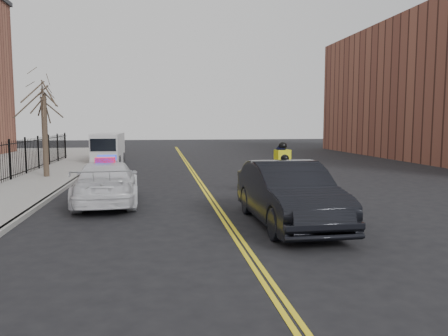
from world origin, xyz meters
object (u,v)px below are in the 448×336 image
police_cruiser (107,182)px  cyclist_near (285,190)px  cargo_van (108,149)px  dark_sedan (288,194)px  cyclist_far (282,175)px

police_cruiser → cyclist_near: size_ratio=2.73×
police_cruiser → cargo_van: cargo_van is taller
dark_sedan → cargo_van: (-7.17, 20.01, 0.13)m
dark_sedan → cargo_van: cargo_van is taller
cargo_van → police_cruiser: bearing=-82.8°
cyclist_near → cyclist_far: (0.61, 2.41, 0.21)m
police_cruiser → cyclist_far: 6.59m
dark_sedan → cyclist_far: bearing=74.9°
cargo_van → cyclist_far: cyclist_far is taller
cargo_van → cyclist_near: cargo_van is taller
dark_sedan → cyclist_far: size_ratio=2.46×
dark_sedan → cargo_van: bearing=108.5°
police_cruiser → cyclist_far: (6.57, 0.56, 0.07)m
cargo_van → cyclist_far: (8.30, -15.43, -0.18)m
police_cruiser → cyclist_near: cyclist_near is taller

